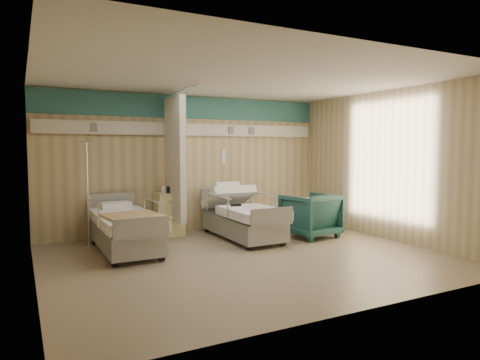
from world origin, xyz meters
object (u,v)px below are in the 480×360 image
bed_left (125,233)px  bedside_cabinet (169,214)px  visitor_armchair (310,215)px  iv_stand_right (242,211)px  bed_right (242,222)px  iv_stand_left (89,224)px

bed_left → bedside_cabinet: 1.39m
visitor_armchair → iv_stand_right: (-0.75, 1.41, -0.06)m
bed_right → iv_stand_left: iv_stand_left is taller
bed_right → bedside_cabinet: bedside_cabinet is taller
bed_left → iv_stand_right: bearing=19.4°
bed_right → bed_left: (-2.20, 0.00, 0.00)m
bed_right → visitor_armchair: 1.33m
iv_stand_left → bed_right: bearing=-15.5°
visitor_armchair → iv_stand_right: bearing=-69.2°
iv_stand_left → visitor_armchair: bearing=-17.1°
iv_stand_left → bed_left: bearing=-57.1°
bed_right → visitor_armchair: bearing=-20.5°
iv_stand_right → bedside_cabinet: bearing=-178.3°
bedside_cabinet → iv_stand_right: 1.65m
bed_left → iv_stand_left: bearing=122.9°
visitor_armchair → iv_stand_right: iv_stand_right is taller
bed_left → iv_stand_right: iv_stand_right is taller
visitor_armchair → bed_right: bearing=-27.5°
iv_stand_left → iv_stand_right: bearing=3.7°
visitor_armchair → iv_stand_left: (-3.93, 1.21, -0.05)m
visitor_armchair → iv_stand_left: size_ratio=0.51×
bed_left → iv_stand_right: 2.86m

